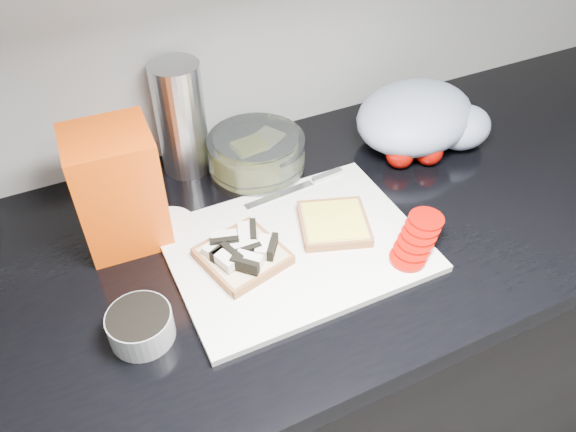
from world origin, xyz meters
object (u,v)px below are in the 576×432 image
(cutting_board, at_px, (296,247))
(bread_bag, at_px, (118,189))
(glass_bowl, at_px, (256,156))
(steel_canister, at_px, (181,119))

(cutting_board, bearing_deg, bread_bag, 147.22)
(glass_bowl, height_order, bread_bag, bread_bag)
(bread_bag, bearing_deg, steel_canister, 46.66)
(bread_bag, height_order, steel_canister, steel_canister)
(glass_bowl, relative_size, steel_canister, 0.84)
(bread_bag, bearing_deg, glass_bowl, 17.61)
(glass_bowl, height_order, steel_canister, steel_canister)
(glass_bowl, bearing_deg, steel_canister, 147.31)
(cutting_board, relative_size, steel_canister, 1.86)
(glass_bowl, distance_m, bread_bag, 0.28)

